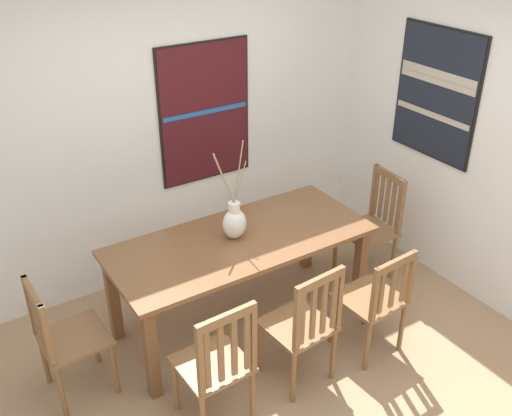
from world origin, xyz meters
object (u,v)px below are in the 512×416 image
at_px(painting_on_side_wall, 437,94).
at_px(chair_0, 373,223).
at_px(chair_1, 375,300).
at_px(chair_3, 217,364).
at_px(dining_table, 241,251).
at_px(centerpiece_vase, 234,222).
at_px(chair_2, 304,324).
at_px(chair_4, 64,337).
at_px(painting_on_back_wall, 205,113).

bearing_deg(painting_on_side_wall, chair_0, 173.15).
relative_size(chair_0, chair_1, 1.08).
height_order(chair_3, painting_on_side_wall, painting_on_side_wall).
distance_m(dining_table, centerpiece_vase, 0.25).
bearing_deg(chair_2, chair_1, -2.99).
distance_m(chair_3, painting_on_side_wall, 2.77).
relative_size(chair_2, chair_3, 0.99).
height_order(dining_table, centerpiece_vase, centerpiece_vase).
height_order(chair_0, chair_4, chair_0).
height_order(chair_0, painting_on_side_wall, painting_on_side_wall).
distance_m(chair_4, painting_on_back_wall, 2.11).
height_order(dining_table, chair_0, chair_0).
bearing_deg(chair_4, painting_on_back_wall, 31.84).
xyz_separation_m(chair_0, painting_on_back_wall, (-1.06, 1.01, 0.90)).
bearing_deg(chair_1, dining_table, 128.40).
bearing_deg(chair_4, chair_3, -46.86).
relative_size(chair_1, chair_4, 0.97).
bearing_deg(centerpiece_vase, dining_table, -52.45).
height_order(chair_4, painting_on_side_wall, painting_on_side_wall).
distance_m(chair_0, chair_2, 1.49).
xyz_separation_m(painting_on_back_wall, painting_on_side_wall, (1.56, -1.07, 0.19)).
relative_size(chair_4, painting_on_back_wall, 0.77).
height_order(chair_0, chair_1, chair_0).
xyz_separation_m(dining_table, chair_2, (0.02, -0.77, -0.17)).
relative_size(chair_4, painting_on_side_wall, 0.85).
bearing_deg(painting_on_back_wall, dining_table, -104.61).
height_order(chair_2, chair_3, chair_3).
xyz_separation_m(centerpiece_vase, chair_0, (1.35, -0.06, -0.41)).
relative_size(chair_0, chair_2, 1.00).
xyz_separation_m(chair_3, painting_on_back_wall, (0.90, 1.77, 0.90)).
bearing_deg(chair_2, painting_on_back_wall, 82.47).
bearing_deg(chair_1, chair_0, 48.53).
xyz_separation_m(dining_table, chair_0, (1.32, -0.03, -0.16)).
height_order(painting_on_back_wall, painting_on_side_wall, painting_on_side_wall).
bearing_deg(centerpiece_vase, painting_on_side_wall, -3.83).
height_order(chair_1, chair_3, chair_3).
relative_size(dining_table, chair_3, 2.03).
bearing_deg(dining_table, painting_on_back_wall, 75.39).
bearing_deg(dining_table, chair_3, -129.40).
bearing_deg(dining_table, chair_1, -51.60).
distance_m(centerpiece_vase, chair_3, 1.10).
height_order(chair_0, chair_3, chair_3).
bearing_deg(chair_3, painting_on_back_wall, 63.01).
distance_m(centerpiece_vase, chair_4, 1.40).
bearing_deg(dining_table, centerpiece_vase, 127.55).
height_order(centerpiece_vase, chair_1, centerpiece_vase).
xyz_separation_m(chair_0, chair_2, (-1.30, -0.74, -0.01)).
relative_size(painting_on_back_wall, painting_on_side_wall, 1.11).
bearing_deg(chair_1, chair_3, 179.13).
height_order(chair_0, painting_on_back_wall, painting_on_back_wall).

